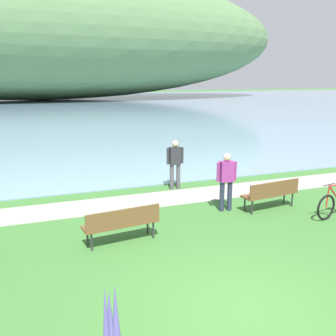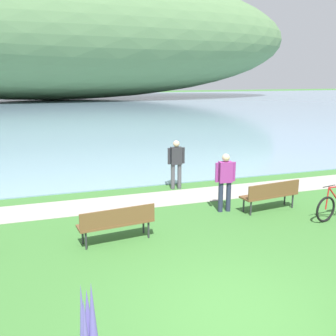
{
  "view_description": "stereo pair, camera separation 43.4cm",
  "coord_description": "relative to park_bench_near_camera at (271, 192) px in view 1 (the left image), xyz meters",
  "views": [
    {
      "loc": [
        -3.27,
        -4.91,
        3.83
      ],
      "look_at": [
        0.89,
        6.22,
        1.0
      ],
      "focal_mm": 41.1,
      "sensor_mm": 36.0,
      "label": 1
    },
    {
      "loc": [
        -2.86,
        -5.05,
        3.83
      ],
      "look_at": [
        0.89,
        6.22,
        1.0
      ],
      "focal_mm": 41.1,
      "sensor_mm": 36.0,
      "label": 2
    }
  ],
  "objects": [
    {
      "name": "distant_hillside",
      "position": [
        -3.65,
        59.36,
        10.12
      ],
      "size": [
        85.94,
        28.0,
        21.21
      ],
      "primitive_type": "ellipsoid",
      "color": "#567A4C",
      "rests_on": "bay_water"
    },
    {
      "name": "person_at_shoreline",
      "position": [
        -1.86,
        2.99,
        0.46
      ],
      "size": [
        0.61,
        0.24,
        1.71
      ],
      "color": "#4C4C51",
      "rests_on": "ground"
    },
    {
      "name": "bay_water",
      "position": [
        -3.35,
        43.58,
        -0.5
      ],
      "size": [
        180.0,
        80.0,
        0.04
      ],
      "primitive_type": "cube",
      "color": "#7A99B2",
      "rests_on": "ground"
    },
    {
      "name": "shoreline_path",
      "position": [
        -3.35,
        2.06,
        -0.52
      ],
      "size": [
        60.0,
        1.5,
        0.01
      ],
      "primitive_type": "cube",
      "color": "#A39E93",
      "rests_on": "ground"
    },
    {
      "name": "park_bench_further_along",
      "position": [
        -4.68,
        -0.77,
        0.0
      ],
      "size": [
        1.84,
        0.69,
        0.88
      ],
      "color": "brown",
      "rests_on": "ground"
    },
    {
      "name": "person_on_the_grass",
      "position": [
        -1.3,
        0.37,
        0.46
      ],
      "size": [
        0.61,
        0.26,
        1.71
      ],
      "color": "#282D47",
      "rests_on": "ground"
    },
    {
      "name": "ground_plane",
      "position": [
        -3.35,
        -4.14,
        -0.52
      ],
      "size": [
        200.0,
        200.0,
        0.0
      ],
      "primitive_type": "plane",
      "color": "#3D7533"
    },
    {
      "name": "park_bench_near_camera",
      "position": [
        0.0,
        0.0,
        0.0
      ],
      "size": [
        1.84,
        0.69,
        0.88
      ],
      "color": "brown",
      "rests_on": "ground"
    }
  ]
}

